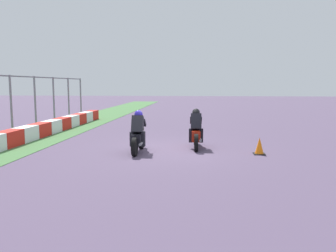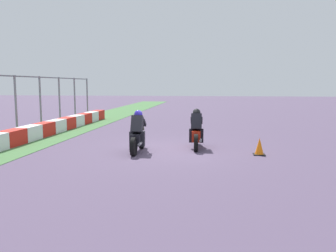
{
  "view_description": "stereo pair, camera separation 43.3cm",
  "coord_description": "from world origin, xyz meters",
  "views": [
    {
      "loc": [
        -12.64,
        -1.17,
        2.43
      ],
      "look_at": [
        -0.04,
        -0.0,
        0.9
      ],
      "focal_mm": 36.86,
      "sensor_mm": 36.0,
      "label": 1
    },
    {
      "loc": [
        -12.59,
        -1.6,
        2.43
      ],
      "look_at": [
        -0.04,
        -0.0,
        0.9
      ],
      "focal_mm": 36.86,
      "sensor_mm": 36.0,
      "label": 2
    }
  ],
  "objects": [
    {
      "name": "track_barrier",
      "position": [
        0.0,
        6.23,
        0.32
      ],
      "size": [
        21.97,
        0.6,
        0.64
      ],
      "color": "red",
      "rests_on": "ground_plane"
    },
    {
      "name": "rider_lane_a",
      "position": [
        0.48,
        -1.03,
        0.62
      ],
      "size": [
        2.04,
        0.54,
        1.51
      ],
      "rotation": [
        0.0,
        0.0,
        0.03
      ],
      "color": "black",
      "rests_on": "ground_plane"
    },
    {
      "name": "ground_plane",
      "position": [
        0.0,
        0.0,
        0.0
      ],
      "size": [
        120.0,
        120.0,
        0.0
      ],
      "primitive_type": "plane",
      "color": "#50425A"
    },
    {
      "name": "grass_verge",
      "position": [
        0.0,
        6.47,
        0.01
      ],
      "size": [
        72.0,
        3.53,
        0.02
      ],
      "primitive_type": "cube",
      "color": "#46733F",
      "rests_on": "ground_plane"
    },
    {
      "name": "rider_lane_b",
      "position": [
        -0.57,
        1.03,
        0.62
      ],
      "size": [
        2.04,
        0.54,
        1.51
      ],
      "rotation": [
        0.0,
        0.0,
        0.0
      ],
      "color": "black",
      "rests_on": "ground_plane"
    },
    {
      "name": "traffic_cone",
      "position": [
        -0.54,
        -3.25,
        0.28
      ],
      "size": [
        0.4,
        0.4,
        0.59
      ],
      "color": "black",
      "rests_on": "ground_plane"
    }
  ]
}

